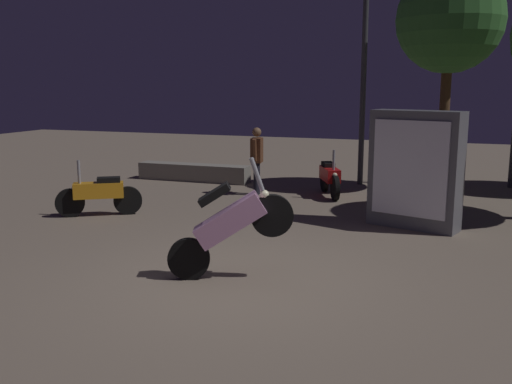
{
  "coord_description": "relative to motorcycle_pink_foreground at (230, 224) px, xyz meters",
  "views": [
    {
      "loc": [
        2.61,
        -6.7,
        2.55
      ],
      "look_at": [
        -0.17,
        1.02,
        1.0
      ],
      "focal_mm": 40.12,
      "sensor_mm": 36.0,
      "label": 1
    }
  ],
  "objects": [
    {
      "name": "ground_plane",
      "position": [
        0.17,
        -0.02,
        -0.74
      ],
      "size": [
        40.0,
        40.0,
        0.0
      ],
      "primitive_type": "plane",
      "color": "#756656"
    },
    {
      "name": "motorcycle_pink_foreground",
      "position": [
        0.0,
        0.0,
        0.0
      ],
      "size": [
        1.59,
        0.69,
        1.63
      ],
      "rotation": [
        0.0,
        0.0,
        0.37
      ],
      "color": "black",
      "rests_on": "ground_plane"
    },
    {
      "name": "motorcycle_orange_parked_left",
      "position": [
        -3.84,
        2.58,
        -0.31
      ],
      "size": [
        1.46,
        0.97,
        1.11
      ],
      "rotation": [
        0.0,
        0.0,
        3.7
      ],
      "color": "black",
      "rests_on": "ground_plane"
    },
    {
      "name": "motorcycle_red_parked_right",
      "position": [
        -0.03,
        6.12,
        -0.31
      ],
      "size": [
        0.8,
        1.54,
        1.11
      ],
      "rotation": [
        0.0,
        0.0,
        5.16
      ],
      "color": "black",
      "rests_on": "ground_plane"
    },
    {
      "name": "person_rider_beside",
      "position": [
        -1.67,
        5.69,
        0.18
      ],
      "size": [
        0.29,
        0.66,
        1.57
      ],
      "rotation": [
        0.0,
        0.0,
        3.29
      ],
      "color": "black",
      "rests_on": "ground_plane"
    },
    {
      "name": "streetlamp_near",
      "position": [
        0.37,
        7.93,
        2.66
      ],
      "size": [
        0.36,
        0.36,
        5.42
      ],
      "color": "#38383D",
      "rests_on": "ground_plane"
    },
    {
      "name": "tree_right_bg",
      "position": [
        2.36,
        7.73,
        3.25
      ],
      "size": [
        2.48,
        2.48,
        5.27
      ],
      "color": "#4C331E",
      "rests_on": "ground_plane"
    },
    {
      "name": "kiosk_billboard",
      "position": [
        2.04,
        3.7,
        0.31
      ],
      "size": [
        1.68,
        0.94,
        2.1
      ],
      "rotation": [
        0.0,
        0.0,
        2.85
      ],
      "color": "#595960",
      "rests_on": "ground_plane"
    },
    {
      "name": "planter_wall_low",
      "position": [
        -3.92,
        6.96,
        -0.52
      ],
      "size": [
        3.09,
        0.5,
        0.45
      ],
      "color": "gray",
      "rests_on": "ground_plane"
    }
  ]
}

